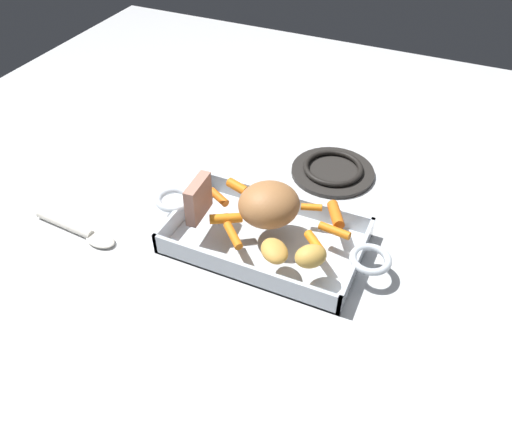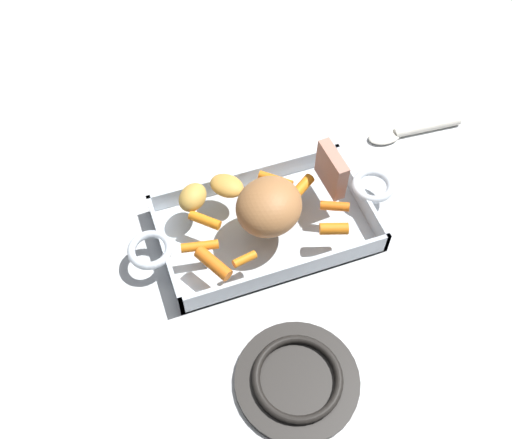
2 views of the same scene
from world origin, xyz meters
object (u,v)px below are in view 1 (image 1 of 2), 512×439
roasting_dish (266,238)px  baby_carrot_center_right (238,187)px  baby_carrot_southeast (336,215)px  baby_carrot_northwest (312,207)px  baby_carrot_center_left (226,218)px  potato_whole (311,256)px  baby_carrot_long (219,197)px  pork_roast (271,205)px  potato_golden_large (274,251)px  baby_carrot_southwest (335,231)px  baby_carrot_short (315,243)px  stove_burner_rear (333,170)px  roast_slice_outer (198,199)px  serving_spoon (79,230)px  baby_carrot_northeast (233,235)px

roasting_dish → baby_carrot_center_right: bearing=142.4°
baby_carrot_southeast → baby_carrot_northwest: baby_carrot_southeast is taller
baby_carrot_southeast → baby_carrot_center_left: bearing=-153.2°
roasting_dish → potato_whole: size_ratio=8.41×
baby_carrot_long → baby_carrot_northwest: 0.19m
roasting_dish → baby_carrot_southeast: size_ratio=7.31×
pork_roast → potato_golden_large: bearing=-62.8°
roasting_dish → baby_carrot_center_left: 0.09m
baby_carrot_southwest → pork_roast: bearing=-172.5°
roasting_dish → pork_roast: size_ratio=4.16×
baby_carrot_southwest → baby_carrot_short: (-0.02, -0.05, 0.00)m
stove_burner_rear → baby_carrot_southwest: bearing=-72.6°
baby_carrot_long → stove_burner_rear: baby_carrot_long is taller
roast_slice_outer → potato_golden_large: size_ratio=1.26×
roasting_dish → baby_carrot_long: baby_carrot_long is taller
baby_carrot_northwest → serving_spoon: (-0.43, -0.21, -0.05)m
serving_spoon → baby_carrot_southwest: bearing=22.0°
serving_spoon → stove_burner_rear: bearing=49.0°
roast_slice_outer → stove_burner_rear: roast_slice_outer is taller
baby_carrot_long → baby_carrot_northeast: same height
baby_carrot_southeast → potato_golden_large: 0.16m
roasting_dish → pork_roast: pork_roast is taller
baby_carrot_long → baby_carrot_short: size_ratio=0.90×
pork_roast → baby_carrot_southeast: bearing=27.0°
baby_carrot_southwest → potato_golden_large: size_ratio=0.99×
baby_carrot_southeast → baby_carrot_northwest: (-0.05, 0.01, -0.00)m
baby_carrot_center_left → potato_whole: potato_whole is taller
roasting_dish → baby_carrot_center_left: baby_carrot_center_left is taller
roasting_dish → serving_spoon: bearing=-160.5°
pork_roast → baby_carrot_center_right: (-0.10, 0.06, -0.03)m
baby_carrot_northwest → stove_burner_rear: (-0.02, 0.20, -0.05)m
baby_carrot_long → potato_whole: 0.25m
baby_carrot_center_right → potato_golden_large: potato_golden_large is taller
baby_carrot_northeast → potato_whole: 0.15m
roast_slice_outer → baby_carrot_center_right: size_ratio=1.65×
roasting_dish → baby_carrot_northeast: (-0.04, -0.06, 0.04)m
baby_carrot_long → serving_spoon: baby_carrot_long is taller
potato_whole → stove_burner_rear: 0.36m
baby_carrot_center_right → baby_carrot_center_left: bearing=-77.1°
baby_carrot_southwest → serving_spoon: bearing=-162.1°
baby_carrot_northwest → serving_spoon: size_ratio=0.21×
baby_carrot_long → baby_carrot_center_right: 0.05m
roasting_dish → baby_carrot_northeast: size_ratio=7.77×
baby_carrot_center_right → potato_golden_large: (0.14, -0.15, 0.00)m
baby_carrot_short → serving_spoon: bearing=-166.6°
baby_carrot_southeast → baby_carrot_northwest: size_ratio=1.62×
baby_carrot_long → baby_carrot_center_left: size_ratio=0.80×
pork_roast → serving_spoon: bearing=-158.7°
pork_roast → baby_carrot_northeast: 0.09m
baby_carrot_northeast → pork_roast: bearing=59.2°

